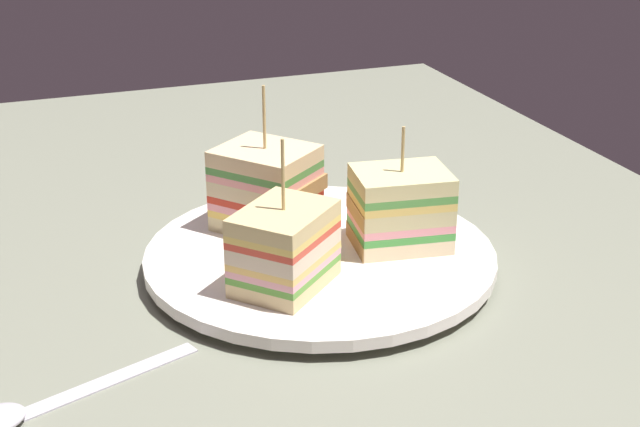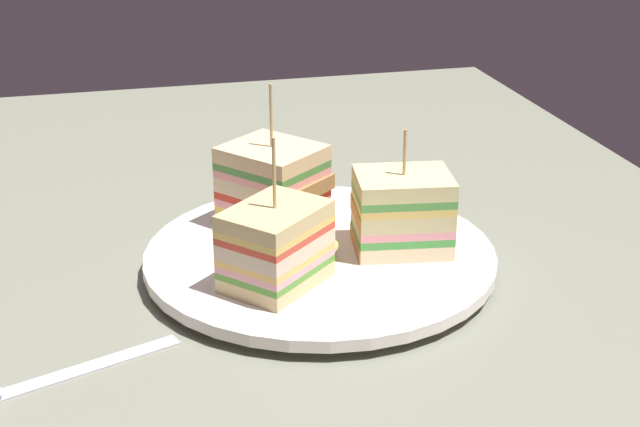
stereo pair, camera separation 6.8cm
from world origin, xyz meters
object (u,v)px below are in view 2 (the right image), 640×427
(chip_pile, at_px, (300,243))
(spoon, at_px, (1,390))
(sandwich_wedge_0, at_px, (402,212))
(sandwich_wedge_1, at_px, (273,186))
(sandwich_wedge_2, at_px, (276,246))
(plate, at_px, (320,258))

(chip_pile, height_order, spoon, chip_pile)
(sandwich_wedge_0, relative_size, spoon, 0.63)
(sandwich_wedge_1, height_order, chip_pile, sandwich_wedge_1)
(sandwich_wedge_2, bearing_deg, spoon, 159.42)
(sandwich_wedge_0, distance_m, chip_pile, 0.08)
(sandwich_wedge_0, height_order, sandwich_wedge_1, sandwich_wedge_1)
(sandwich_wedge_0, height_order, spoon, sandwich_wedge_0)
(spoon, bearing_deg, chip_pile, -171.43)
(sandwich_wedge_2, bearing_deg, sandwich_wedge_1, 37.44)
(sandwich_wedge_0, bearing_deg, spoon, 28.72)
(plate, height_order, sandwich_wedge_0, sandwich_wedge_0)
(sandwich_wedge_1, bearing_deg, plate, -16.01)
(chip_pile, xyz_separation_m, spoon, (0.11, -0.21, -0.02))
(plate, relative_size, chip_pile, 3.59)
(sandwich_wedge_1, relative_size, spoon, 0.77)
(sandwich_wedge_1, bearing_deg, spoon, -88.29)
(plate, xyz_separation_m, sandwich_wedge_1, (-0.06, -0.02, 0.04))
(sandwich_wedge_0, height_order, sandwich_wedge_2, sandwich_wedge_2)
(plate, xyz_separation_m, chip_pile, (0.00, -0.02, 0.02))
(spoon, bearing_deg, sandwich_wedge_0, -179.51)
(sandwich_wedge_0, distance_m, sandwich_wedge_1, 0.11)
(plate, height_order, spoon, plate)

